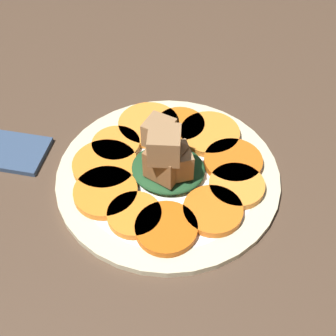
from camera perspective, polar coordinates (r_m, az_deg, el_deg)
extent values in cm
cube|color=#4C3828|center=(65.97, 0.00, -1.79)|extent=(120.00, 120.00, 2.00)
cylinder|color=beige|center=(64.82, 0.00, -0.94)|extent=(30.82, 30.82, 1.00)
cylinder|color=white|center=(64.78, 0.00, -0.91)|extent=(24.65, 24.65, 1.00)
cylinder|color=orange|center=(59.47, -4.12, -5.72)|extent=(6.94, 6.94, 1.02)
cylinder|color=#D35E11|center=(58.16, -0.22, -7.35)|extent=(7.83, 7.83, 1.02)
cylinder|color=orange|center=(59.99, 5.49, -5.19)|extent=(7.68, 7.68, 1.02)
cylinder|color=orange|center=(62.88, 8.37, -2.16)|extent=(7.46, 7.46, 1.02)
cylinder|color=orange|center=(65.73, 7.94, 0.81)|extent=(8.16, 8.16, 1.02)
cylinder|color=orange|center=(69.21, 5.11, 4.19)|extent=(8.80, 8.80, 1.02)
cylinder|color=orange|center=(70.26, 1.37, 5.24)|extent=(7.29, 7.29, 1.02)
cylinder|color=orange|center=(70.40, -2.36, 5.31)|extent=(9.13, 9.13, 1.02)
cylinder|color=orange|center=(67.76, -6.36, 2.86)|extent=(6.92, 6.92, 1.02)
cylinder|color=orange|center=(65.24, -7.69, 0.38)|extent=(9.02, 9.02, 1.02)
cylinder|color=orange|center=(62.07, -7.62, -2.95)|extent=(8.48, 8.48, 1.02)
ellipsoid|color=#1E4723|center=(63.71, 0.00, -0.08)|extent=(10.15, 9.13, 1.73)
cube|color=brown|center=(60.45, 0.05, 0.77)|extent=(5.66, 5.66, 4.35)
cube|color=#9E754C|center=(60.74, 0.88, 0.75)|extent=(5.27, 5.27, 3.92)
cube|color=#9E754C|center=(57.21, -0.44, 2.81)|extent=(4.50, 4.50, 3.98)
cube|color=#9E754C|center=(59.99, -1.10, 4.38)|extent=(4.28, 4.28, 3.44)
cube|color=#B2B2B7|center=(70.92, -0.85, 5.40)|extent=(12.37, 4.21, 0.40)
cube|color=#B2B2B7|center=(68.88, 4.37, 3.63)|extent=(2.05, 2.62, 0.40)
cube|color=#B2B2B7|center=(68.85, 7.16, 3.31)|extent=(4.84, 1.54, 0.40)
cube|color=#B2B2B7|center=(68.39, 6.96, 2.95)|extent=(4.84, 1.54, 0.40)
cube|color=#B2B2B7|center=(67.94, 6.75, 2.59)|extent=(4.84, 1.54, 0.40)
cube|color=#B2B2B7|center=(67.50, 6.54, 2.23)|extent=(4.84, 1.54, 0.40)
cube|color=#334766|center=(72.25, -19.20, 2.06)|extent=(12.08, 7.25, 0.80)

